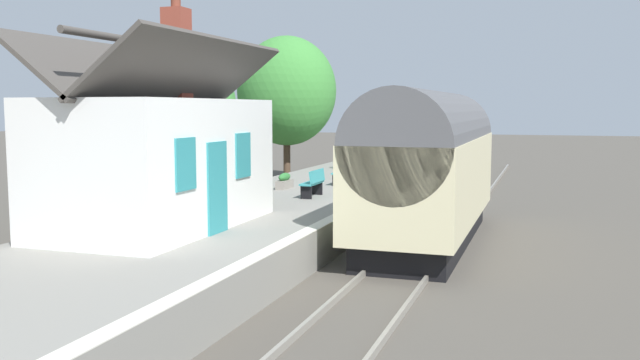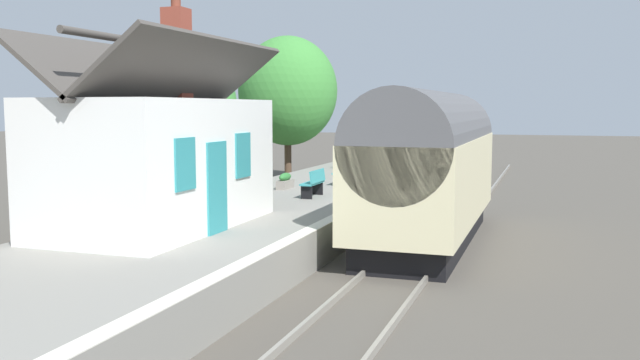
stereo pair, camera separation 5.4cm
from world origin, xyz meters
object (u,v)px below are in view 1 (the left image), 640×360
object	(u,v)px
planter_edge_near	(391,163)
planter_under_sign	(340,167)
planter_bench_left	(343,159)
bench_by_lamp	(343,172)
tree_far_right	(287,91)
tree_behind_building	(193,105)
planter_by_door	(349,170)
station_building	(159,158)
bench_near_building	(314,182)
planter_bench_right	(285,181)
train	(429,166)
bench_platform_end	(373,163)
planter_edge_far	(246,189)
tree_mid_background	(168,105)
station_sign_board	(385,151)
planter_corner_building	(395,168)

from	to	relation	value
planter_edge_near	planter_under_sign	distance (m)	3.67
planter_bench_left	planter_edge_near	bearing A→B (deg)	-78.95
bench_by_lamp	tree_far_right	distance (m)	10.81
tree_behind_building	planter_by_door	bearing A→B (deg)	-67.82
planter_under_sign	tree_behind_building	world-z (taller)	tree_behind_building
station_building	bench_near_building	xyz separation A→B (m)	(6.41, -1.67, -1.20)
planter_bench_right	train	bearing A→B (deg)	-119.86
planter_bench_right	planter_bench_left	xyz separation A→B (m)	(8.27, 0.32, 0.20)
train	tree_behind_building	distance (m)	11.68
bench_platform_end	planter_bench_left	size ratio (longest dim) A/B	1.60
planter_edge_far	planter_edge_near	world-z (taller)	planter_edge_far
train	bench_by_lamp	xyz separation A→B (m)	(5.18, 4.08, -0.77)
planter_edge_far	planter_under_sign	world-z (taller)	planter_edge_far
planter_edge_far	tree_mid_background	bearing A→B (deg)	38.82
planter_by_door	planter_under_sign	world-z (taller)	planter_under_sign
planter_bench_right	station_sign_board	bearing A→B (deg)	-39.46
tree_mid_background	planter_bench_left	bearing A→B (deg)	-98.03
planter_by_door	planter_bench_left	bearing A→B (deg)	19.97
bench_platform_end	tree_behind_building	bearing A→B (deg)	122.37
train	tree_far_right	xyz separation A→B (m)	(13.81, 9.71, 2.47)
station_building	bench_platform_end	distance (m)	14.34
planter_corner_building	planter_by_door	xyz separation A→B (m)	(-2.15, 1.44, 0.05)
station_sign_board	tree_behind_building	bearing A→B (deg)	101.61
bench_by_lamp	planter_by_door	bearing A→B (deg)	10.84
bench_platform_end	planter_by_door	xyz separation A→B (m)	(-1.70, 0.60, -0.17)
tree_mid_background	station_sign_board	bearing A→B (deg)	-115.15
planter_edge_near	planter_corner_building	world-z (taller)	planter_edge_near
tree_behind_building	tree_mid_background	world-z (taller)	tree_behind_building
planter_edge_far	planter_edge_near	bearing A→B (deg)	-7.98
planter_by_door	station_sign_board	size ratio (longest dim) A/B	0.69
tree_far_right	tree_mid_background	bearing A→B (deg)	97.45
planter_edge_far	planter_by_door	distance (m)	7.94
train	tree_mid_background	world-z (taller)	tree_mid_background
planter_under_sign	tree_behind_building	xyz separation A→B (m)	(-3.44, 5.14, 2.64)
planter_bench_left	tree_behind_building	bearing A→B (deg)	145.59
planter_corner_building	planter_by_door	size ratio (longest dim) A/B	0.82
planter_by_door	planter_edge_near	bearing A→B (deg)	-9.80
planter_corner_building	bench_platform_end	bearing A→B (deg)	118.37
station_sign_board	tree_far_right	world-z (taller)	tree_far_right
station_building	planter_edge_far	world-z (taller)	station_building
bench_near_building	planter_corner_building	bearing A→B (deg)	-5.92
bench_near_building	planter_corner_building	xyz separation A→B (m)	(8.22, -0.85, -0.22)
planter_by_door	planter_corner_building	bearing A→B (deg)	-33.72
tree_far_right	planter_bench_left	bearing A→B (deg)	-121.57
bench_by_lamp	tree_far_right	world-z (taller)	tree_far_right
bench_platform_end	planter_edge_near	world-z (taller)	bench_platform_end
station_building	tree_far_right	xyz separation A→B (m)	(18.78, 4.10, 2.04)
station_building	planter_edge_near	world-z (taller)	station_building
bench_near_building	planter_edge_far	bearing A→B (deg)	139.48
planter_edge_near	planter_corner_building	xyz separation A→B (m)	(-2.29, -0.67, -0.01)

